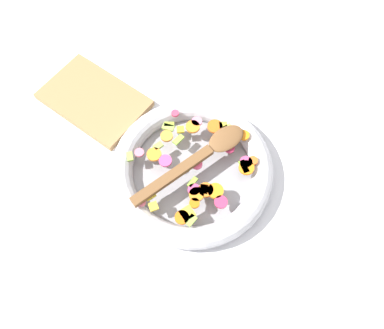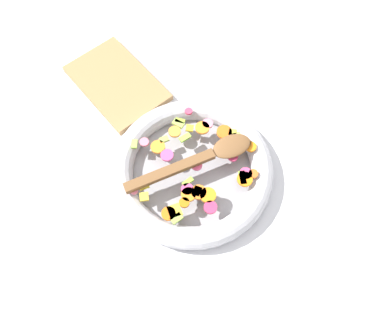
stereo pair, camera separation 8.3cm
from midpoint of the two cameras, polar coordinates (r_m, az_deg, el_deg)
name	(u,v)px [view 1 (the left image)]	position (r m, az deg, el deg)	size (l,w,h in m)	color
ground_plane	(192,174)	(0.88, -2.70, -1.68)	(4.00, 4.00, 0.00)	silver
skillet	(192,170)	(0.86, -2.76, -1.09)	(0.37, 0.37, 0.05)	gray
chopped_vegetables	(199,164)	(0.83, -1.82, -0.22)	(0.26, 0.29, 0.01)	orange
wooden_spoon	(201,156)	(0.83, -1.44, 1.07)	(0.12, 0.30, 0.01)	brown
cutting_board	(94,100)	(1.01, -17.03, 9.18)	(0.26, 0.17, 0.02)	#9E7547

